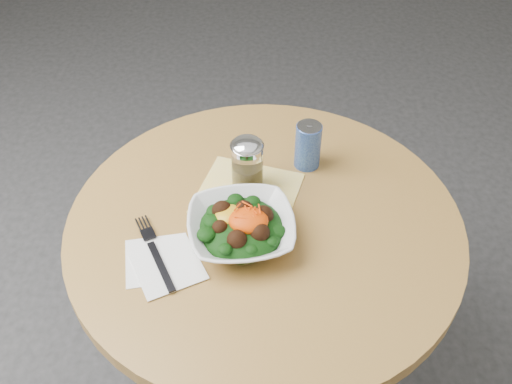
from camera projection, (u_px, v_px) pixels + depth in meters
ground at (262, 381)px, 1.81m from camera, size 6.00×6.00×0.00m
table at (264, 273)px, 1.43m from camera, size 0.90×0.90×0.75m
cloth_napkin at (248, 193)px, 1.35m from camera, size 0.28×0.26×0.00m
paper_napkins at (163, 263)px, 1.20m from camera, size 0.19×0.19×0.00m
salad_bowl at (241, 228)px, 1.23m from camera, size 0.26×0.26×0.09m
fork at (154, 250)px, 1.22m from camera, size 0.12×0.21×0.00m
spice_shaker at (247, 165)px, 1.32m from camera, size 0.08×0.08×0.14m
beverage_can at (308, 145)px, 1.39m from camera, size 0.06×0.06×0.12m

